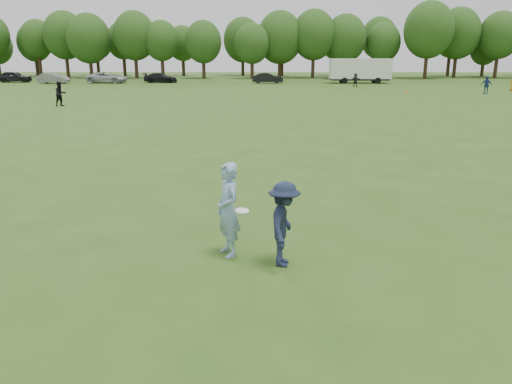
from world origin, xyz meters
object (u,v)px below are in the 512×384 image
player_far_d (356,80)px  field_cone (406,92)px  defender (284,224)px  player_far_a (60,94)px  car_f (268,78)px  player_far_b (486,85)px  cargo_trailer (360,70)px  thrower (228,210)px  car_b (53,78)px  car_a (14,77)px  car_d (161,78)px  car_c (107,78)px

player_far_d → field_cone: 10.35m
defender → player_far_a: 33.41m
player_far_a → car_f: bearing=10.7°
player_far_b → cargo_trailer: (-9.08, 18.21, 0.91)m
car_f → field_cone: (13.80, -17.14, -0.53)m
car_f → cargo_trailer: bearing=-87.9°
field_cone → thrower: bearing=-109.9°
field_cone → cargo_trailer: cargo_trailer is taller
player_far_a → car_b: size_ratio=0.44×
player_far_a → field_cone: bearing=-27.9°
defender → car_b: bearing=35.4°
car_a → car_d: car_a is taller
car_a → player_far_d: bearing=-104.7°
player_far_a → player_far_b: (37.50, 12.19, -0.06)m
player_far_a → car_a: player_far_a is taller
defender → player_far_d: 53.09m
thrower → field_cone: size_ratio=6.30×
thrower → player_far_a: 32.48m
car_b → thrower: bearing=-148.1°
thrower → car_a: (-33.53, 60.54, -0.18)m
defender → cargo_trailer: cargo_trailer is taller
player_far_b → car_f: 27.84m
player_far_d → car_f: 12.76m
car_c → player_far_d: bearing=-98.1°
player_far_b → field_cone: player_far_b is taller
player_far_d → car_b: (-38.88, 6.44, -0.11)m
car_b → car_f: bearing=-81.2°
car_d → cargo_trailer: (26.94, -0.61, 1.13)m
thrower → car_b: size_ratio=0.45×
player_far_d → cargo_trailer: bearing=59.7°
player_far_a → player_far_d: player_far_a is taller
car_b → cargo_trailer: size_ratio=0.47×
defender → car_c: defender is taller
player_far_b → field_cone: (-7.64, 0.62, -0.71)m
defender → car_f: (0.27, 59.38, -0.14)m
player_far_a → player_far_b: 39.43m
player_far_b → car_a: (-56.32, 19.40, -0.10)m
player_far_b → car_f: bearing=177.4°
player_far_b → car_f: size_ratio=0.42×
field_cone → cargo_trailer: size_ratio=0.03×
thrower → car_a: size_ratio=0.42×
player_far_d → car_f: player_far_d is taller
thrower → car_c: bearing=173.0°
player_far_d → car_c: (-31.96, 7.48, -0.07)m
car_f → cargo_trailer: 12.41m
car_b → car_f: 28.49m
player_far_d → cargo_trailer: size_ratio=0.18×
car_d → defender: bearing=-163.8°
player_far_a → car_d: 31.05m
thrower → car_f: (1.35, 58.90, -0.26)m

